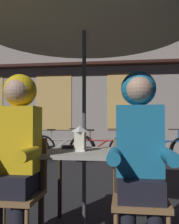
{
  "coord_description": "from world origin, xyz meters",
  "views": [
    {
      "loc": [
        0.36,
        -2.31,
        1.01
      ],
      "look_at": [
        0.0,
        0.38,
        1.11
      ],
      "focal_mm": 40.1,
      "sensor_mm": 36.0,
      "label": 1
    }
  ],
  "objects_px": {
    "patio_umbrella": "(84,11)",
    "chair_left": "(18,186)",
    "bicycle_third": "(101,149)",
    "potted_plant": "(30,138)",
    "chair_right": "(139,190)",
    "person_left_hooded": "(16,142)",
    "lantern": "(80,138)",
    "person_right_hooded": "(140,144)",
    "bicycle_second": "(62,147)",
    "book": "(72,147)",
    "bicycle_fourth": "(161,149)",
    "cafe_table": "(84,162)",
    "bicycle_nearest": "(17,148)"
  },
  "relations": [
    {
      "from": "patio_umbrella",
      "to": "chair_left",
      "type": "distance_m",
      "value": 1.68
    },
    {
      "from": "bicycle_third",
      "to": "potted_plant",
      "type": "relative_size",
      "value": 1.81
    },
    {
      "from": "chair_right",
      "to": "potted_plant",
      "type": "distance_m",
      "value": 5.33
    },
    {
      "from": "chair_right",
      "to": "person_left_hooded",
      "type": "distance_m",
      "value": 1.03
    },
    {
      "from": "chair_left",
      "to": "lantern",
      "type": "bearing_deg",
      "value": 35.5
    },
    {
      "from": "bicycle_third",
      "to": "potted_plant",
      "type": "height_order",
      "value": "potted_plant"
    },
    {
      "from": "person_right_hooded",
      "to": "bicycle_third",
      "type": "xyz_separation_m",
      "value": [
        -0.64,
        4.2,
        -0.5
      ]
    },
    {
      "from": "lantern",
      "to": "bicycle_second",
      "type": "bearing_deg",
      "value": 105.93
    },
    {
      "from": "bicycle_third",
      "to": "potted_plant",
      "type": "bearing_deg",
      "value": 166.35
    },
    {
      "from": "chair_right",
      "to": "person_right_hooded",
      "type": "distance_m",
      "value": 0.36
    },
    {
      "from": "book",
      "to": "chair_left",
      "type": "bearing_deg",
      "value": -127.55
    },
    {
      "from": "patio_umbrella",
      "to": "bicycle_fourth",
      "type": "relative_size",
      "value": 1.41
    },
    {
      "from": "patio_umbrella",
      "to": "lantern",
      "type": "bearing_deg",
      "value": -123.08
    },
    {
      "from": "person_left_hooded",
      "to": "bicycle_third",
      "type": "height_order",
      "value": "person_left_hooded"
    },
    {
      "from": "bicycle_second",
      "to": "bicycle_third",
      "type": "height_order",
      "value": "same"
    },
    {
      "from": "potted_plant",
      "to": "book",
      "type": "bearing_deg",
      "value": -63.67
    },
    {
      "from": "book",
      "to": "potted_plant",
      "type": "height_order",
      "value": "potted_plant"
    },
    {
      "from": "bicycle_second",
      "to": "potted_plant",
      "type": "height_order",
      "value": "potted_plant"
    },
    {
      "from": "person_right_hooded",
      "to": "bicycle_fourth",
      "type": "height_order",
      "value": "person_right_hooded"
    },
    {
      "from": "cafe_table",
      "to": "person_right_hooded",
      "type": "relative_size",
      "value": 0.53
    },
    {
      "from": "cafe_table",
      "to": "bicycle_second",
      "type": "distance_m",
      "value": 4.09
    },
    {
      "from": "chair_left",
      "to": "cafe_table",
      "type": "bearing_deg",
      "value": 37.55
    },
    {
      "from": "person_left_hooded",
      "to": "person_right_hooded",
      "type": "xyz_separation_m",
      "value": [
        0.96,
        0.0,
        0.0
      ]
    },
    {
      "from": "cafe_table",
      "to": "person_left_hooded",
      "type": "relative_size",
      "value": 0.53
    },
    {
      "from": "bicycle_nearest",
      "to": "potted_plant",
      "type": "distance_m",
      "value": 0.64
    },
    {
      "from": "bicycle_nearest",
      "to": "bicycle_fourth",
      "type": "bearing_deg",
      "value": 2.35
    },
    {
      "from": "bicycle_second",
      "to": "bicycle_fourth",
      "type": "relative_size",
      "value": 1.02
    },
    {
      "from": "cafe_table",
      "to": "bicycle_second",
      "type": "relative_size",
      "value": 0.44
    },
    {
      "from": "book",
      "to": "chair_right",
      "type": "bearing_deg",
      "value": -50.68
    },
    {
      "from": "bicycle_second",
      "to": "patio_umbrella",
      "type": "bearing_deg",
      "value": -73.44
    },
    {
      "from": "chair_right",
      "to": "bicycle_third",
      "type": "xyz_separation_m",
      "value": [
        -0.64,
        4.14,
        -0.14
      ]
    },
    {
      "from": "person_right_hooded",
      "to": "bicycle_fourth",
      "type": "bearing_deg",
      "value": 79.61
    },
    {
      "from": "person_right_hooded",
      "to": "potted_plant",
      "type": "bearing_deg",
      "value": 119.43
    },
    {
      "from": "lantern",
      "to": "bicycle_second",
      "type": "relative_size",
      "value": 0.14
    },
    {
      "from": "bicycle_second",
      "to": "bicycle_fourth",
      "type": "bearing_deg",
      "value": -2.6
    },
    {
      "from": "chair_right",
      "to": "person_left_hooded",
      "type": "bearing_deg",
      "value": -176.61
    },
    {
      "from": "cafe_table",
      "to": "bicycle_nearest",
      "type": "bearing_deg",
      "value": 121.73
    },
    {
      "from": "person_left_hooded",
      "to": "book",
      "type": "xyz_separation_m",
      "value": [
        0.32,
        0.64,
        -0.09
      ]
    },
    {
      "from": "patio_umbrella",
      "to": "potted_plant",
      "type": "xyz_separation_m",
      "value": [
        -2.16,
        4.26,
        -1.51
      ]
    },
    {
      "from": "person_right_hooded",
      "to": "bicycle_second",
      "type": "distance_m",
      "value": 4.66
    },
    {
      "from": "chair_right",
      "to": "bicycle_nearest",
      "type": "height_order",
      "value": "chair_right"
    },
    {
      "from": "bicycle_third",
      "to": "lantern",
      "type": "bearing_deg",
      "value": -88.02
    },
    {
      "from": "person_left_hooded",
      "to": "bicycle_fourth",
      "type": "relative_size",
      "value": 0.85
    },
    {
      "from": "potted_plant",
      "to": "bicycle_second",
      "type": "bearing_deg",
      "value": -19.16
    },
    {
      "from": "lantern",
      "to": "chair_right",
      "type": "xyz_separation_m",
      "value": [
        0.51,
        -0.32,
        -0.37
      ]
    },
    {
      "from": "cafe_table",
      "to": "bicycle_third",
      "type": "xyz_separation_m",
      "value": [
        -0.16,
        3.77,
        -0.29
      ]
    },
    {
      "from": "cafe_table",
      "to": "bicycle_nearest",
      "type": "height_order",
      "value": "bicycle_nearest"
    },
    {
      "from": "lantern",
      "to": "person_right_hooded",
      "type": "bearing_deg",
      "value": -36.29
    },
    {
      "from": "person_left_hooded",
      "to": "bicycle_third",
      "type": "distance_m",
      "value": 4.24
    },
    {
      "from": "bicycle_third",
      "to": "chair_right",
      "type": "bearing_deg",
      "value": -81.16
    }
  ]
}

